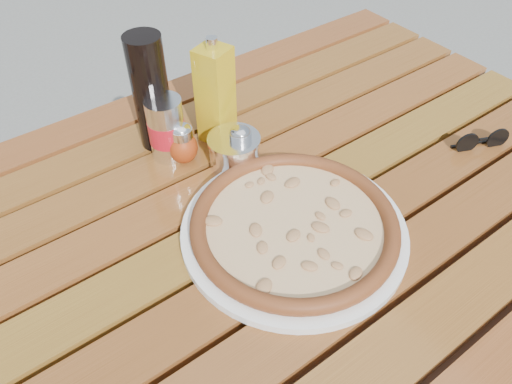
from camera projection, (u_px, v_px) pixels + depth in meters
table at (263, 241)px, 0.89m from camera, size 1.40×0.90×0.75m
plate at (294, 231)px, 0.80m from camera, size 0.36×0.36×0.01m
pizza at (294, 224)px, 0.78m from camera, size 0.37×0.37×0.03m
pepper_shaker at (183, 144)px, 0.90m from camera, size 0.07×0.07×0.08m
oregano_shaker at (241, 147)px, 0.90m from camera, size 0.06×0.06×0.08m
dark_bottle at (151, 93)px, 0.89m from camera, size 0.08×0.08×0.22m
soda_can at (167, 129)px, 0.90m from camera, size 0.08×0.08×0.12m
olive_oil_cruet at (215, 95)px, 0.91m from camera, size 0.07×0.07×0.21m
parmesan_tin at (234, 151)px, 0.90m from camera, size 0.11×0.11×0.07m
sunglasses at (481, 141)px, 0.95m from camera, size 0.11×0.06×0.04m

